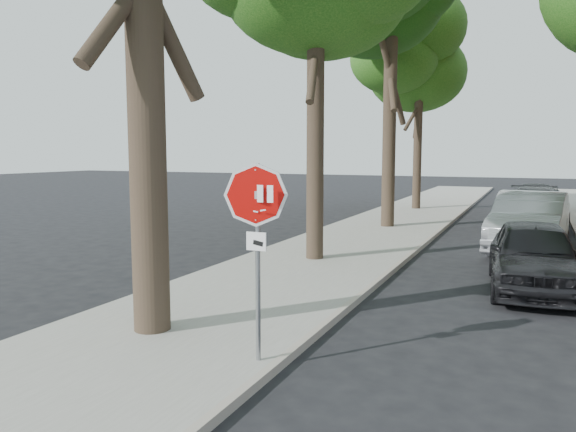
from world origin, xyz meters
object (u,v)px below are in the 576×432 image
object	(u,v)px
stop_sign	(257,224)
car_c	(535,208)
car_a	(534,256)
tree_far	(420,60)
car_d	(535,198)
tree_mid_b	(392,7)
car_b	(530,222)

from	to	relation	value
stop_sign	car_c	distance (m)	17.02
stop_sign	car_a	size ratio (longest dim) A/B	0.61
tree_far	car_d	world-z (taller)	tree_far
car_d	car_c	bearing A→B (deg)	-88.80
tree_mid_b	car_c	xyz separation A→B (m)	(5.02, 2.51, -7.24)
tree_far	car_d	size ratio (longest dim) A/B	1.93
tree_far	car_c	world-z (taller)	tree_far
car_c	car_a	bearing A→B (deg)	-91.69
stop_sign	car_d	world-z (taller)	stop_sign
car_c	tree_far	bearing A→B (deg)	138.24
car_d	tree_mid_b	bearing A→B (deg)	-119.78
tree_mid_b	car_d	xyz separation A→B (m)	(5.02, 8.37, -7.32)
car_b	car_c	xyz separation A→B (m)	(0.13, 5.50, -0.10)
tree_mid_b	tree_far	size ratio (longest dim) A/B	1.11
car_a	car_b	distance (m)	5.03
tree_mid_b	car_d	distance (m)	12.20
tree_far	car_a	size ratio (longest dim) A/B	2.18
stop_sign	car_c	world-z (taller)	stop_sign
tree_far	car_b	bearing A→B (deg)	-62.51
stop_sign	car_b	distance (m)	11.65
car_b	car_c	distance (m)	5.50
stop_sign	tree_far	xyz separation A→B (m)	(-2.02, 21.14, 5.26)
stop_sign	tree_mid_b	world-z (taller)	tree_mid_b
tree_mid_b	car_a	bearing A→B (deg)	-57.93
car_c	car_d	world-z (taller)	car_c
stop_sign	car_c	size ratio (longest dim) A/B	0.50
stop_sign	car_d	size ratio (longest dim) A/B	0.54
stop_sign	car_a	distance (m)	7.07
stop_sign	tree_mid_b	xyz separation A→B (m)	(-1.72, 14.15, 6.05)
stop_sign	car_a	world-z (taller)	stop_sign
tree_far	stop_sign	bearing A→B (deg)	-84.54
car_a	car_c	distance (m)	10.53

